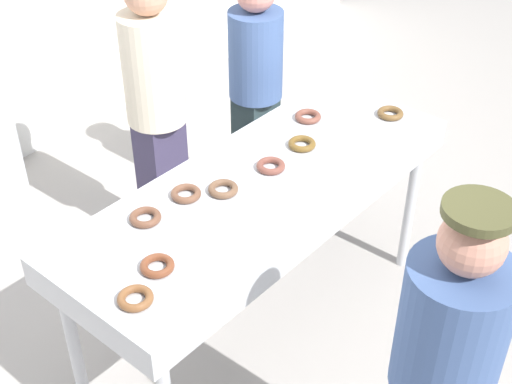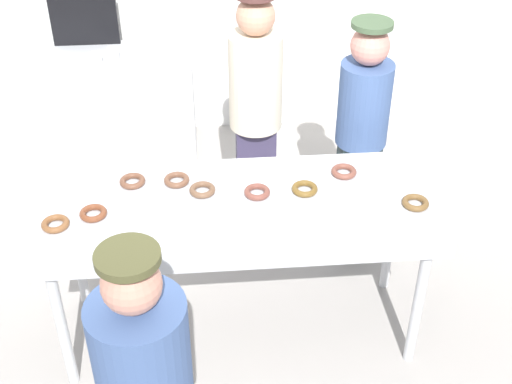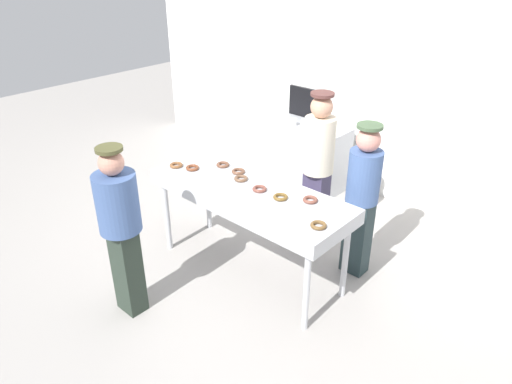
% 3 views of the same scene
% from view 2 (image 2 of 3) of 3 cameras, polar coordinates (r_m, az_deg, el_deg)
% --- Properties ---
extents(ground_plane, '(16.00, 16.00, 0.00)m').
position_cam_2_polar(ground_plane, '(4.11, -1.30, -11.13)').
color(ground_plane, '#9E9993').
extents(fryer_conveyor, '(2.02, 0.75, 0.93)m').
position_cam_2_polar(fryer_conveyor, '(3.53, -1.48, -1.62)').
color(fryer_conveyor, '#B7BABF').
rests_on(fryer_conveyor, ground).
extents(chocolate_donut_0, '(0.17, 0.17, 0.03)m').
position_cam_2_polar(chocolate_donut_0, '(3.68, 7.20, 1.67)').
color(chocolate_donut_0, brown).
rests_on(chocolate_donut_0, fryer_conveyor).
extents(chocolate_donut_1, '(0.17, 0.17, 0.03)m').
position_cam_2_polar(chocolate_donut_1, '(3.53, -4.41, 0.18)').
color(chocolate_donut_1, brown).
rests_on(chocolate_donut_1, fryer_conveyor).
extents(chocolate_donut_2, '(0.15, 0.15, 0.03)m').
position_cam_2_polar(chocolate_donut_2, '(3.52, 12.91, -0.86)').
color(chocolate_donut_2, brown).
rests_on(chocolate_donut_2, fryer_conveyor).
extents(chocolate_donut_3, '(0.19, 0.19, 0.03)m').
position_cam_2_polar(chocolate_donut_3, '(3.61, -6.51, 0.99)').
color(chocolate_donut_3, brown).
rests_on(chocolate_donut_3, fryer_conveyor).
extents(chocolate_donut_4, '(0.16, 0.16, 0.03)m').
position_cam_2_polar(chocolate_donut_4, '(3.64, -10.08, 0.88)').
color(chocolate_donut_4, brown).
rests_on(chocolate_donut_4, fryer_conveyor).
extents(chocolate_donut_5, '(0.16, 0.16, 0.03)m').
position_cam_2_polar(chocolate_donut_5, '(3.54, 4.01, 0.27)').
color(chocolate_donut_5, brown).
rests_on(chocolate_donut_5, fryer_conveyor).
extents(chocolate_donut_6, '(0.19, 0.19, 0.03)m').
position_cam_2_polar(chocolate_donut_6, '(3.45, -13.18, -1.70)').
color(chocolate_donut_6, brown).
rests_on(chocolate_donut_6, fryer_conveyor).
extents(chocolate_donut_7, '(0.18, 0.18, 0.03)m').
position_cam_2_polar(chocolate_donut_7, '(3.43, -16.10, -2.52)').
color(chocolate_donut_7, brown).
rests_on(chocolate_donut_7, fryer_conveyor).
extents(chocolate_donut_8, '(0.14, 0.14, 0.03)m').
position_cam_2_polar(chocolate_donut_8, '(3.50, 0.09, 0.00)').
color(chocolate_donut_8, brown).
rests_on(chocolate_donut_8, fryer_conveyor).
extents(worker_baker, '(0.31, 0.31, 1.55)m').
position_cam_2_polar(worker_baker, '(4.21, 8.61, 4.88)').
color(worker_baker, '#1F2E31').
rests_on(worker_baker, ground).
extents(worker_assistant, '(0.32, 0.32, 1.68)m').
position_cam_2_polar(worker_assistant, '(4.21, -0.03, 6.63)').
color(worker_assistant, '#352F4C').
rests_on(worker_assistant, ground).
extents(prep_counter, '(1.54, 0.56, 0.85)m').
position_cam_2_polar(prep_counter, '(5.46, -13.23, 6.66)').
color(prep_counter, '#B7BABF').
rests_on(prep_counter, ground).
extents(paper_cup_0, '(0.08, 0.08, 0.09)m').
position_cam_2_polar(paper_cup_0, '(5.17, -7.65, 11.45)').
color(paper_cup_0, white).
rests_on(paper_cup_0, prep_counter).
extents(paper_cup_1, '(0.08, 0.08, 0.09)m').
position_cam_2_polar(paper_cup_1, '(5.11, -12.95, 10.58)').
color(paper_cup_1, white).
rests_on(paper_cup_1, prep_counter).
extents(paper_cup_2, '(0.08, 0.08, 0.09)m').
position_cam_2_polar(paper_cup_2, '(5.17, -11.59, 11.04)').
color(paper_cup_2, white).
rests_on(paper_cup_2, prep_counter).
extents(menu_display, '(0.49, 0.04, 0.40)m').
position_cam_2_polar(menu_display, '(5.40, -13.89, 13.61)').
color(menu_display, black).
rests_on(menu_display, prep_counter).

